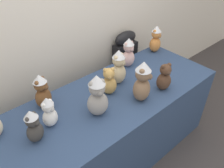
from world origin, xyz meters
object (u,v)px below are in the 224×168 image
(instrument_case, at_px, (124,70))
(teddy_bear_snow, at_px, (49,112))
(teddy_bear_blush, at_px, (128,53))
(teddy_bear_cocoa, at_px, (164,78))
(teddy_bear_chestnut, at_px, (42,91))
(teddy_bear_charcoal, at_px, (34,126))
(teddy_bear_sand, at_px, (119,67))
(teddy_bear_ash, at_px, (97,96))
(teddy_bear_ginger, at_px, (156,39))
(display_table, at_px, (112,127))
(teddy_bear_mocha, at_px, (142,82))
(teddy_bear_honey, at_px, (109,82))

(instrument_case, bearing_deg, teddy_bear_snow, -156.80)
(teddy_bear_blush, bearing_deg, teddy_bear_cocoa, -92.43)
(teddy_bear_chestnut, xyz_separation_m, teddy_bear_charcoal, (-0.20, -0.27, -0.02))
(teddy_bear_sand, relative_size, teddy_bear_charcoal, 1.26)
(teddy_bear_ash, xyz_separation_m, teddy_bear_blush, (0.64, 0.34, -0.02))
(teddy_bear_charcoal, bearing_deg, teddy_bear_chestnut, 27.90)
(teddy_bear_ginger, bearing_deg, display_table, -165.72)
(teddy_bear_cocoa, bearing_deg, teddy_bear_mocha, -172.61)
(teddy_bear_ash, distance_m, teddy_bear_blush, 0.73)
(teddy_bear_mocha, xyz_separation_m, teddy_bear_ash, (-0.37, 0.09, -0.00))
(teddy_bear_mocha, bearing_deg, teddy_bear_cocoa, -34.45)
(display_table, xyz_separation_m, teddy_bear_snow, (-0.54, 0.04, 0.50))
(teddy_bear_sand, relative_size, teddy_bear_snow, 1.31)
(teddy_bear_snow, bearing_deg, teddy_bear_chestnut, 56.17)
(instrument_case, height_order, teddy_bear_charcoal, teddy_bear_charcoal)
(teddy_bear_honey, distance_m, teddy_bear_ginger, 0.89)
(teddy_bear_mocha, bearing_deg, teddy_bear_snow, 135.11)
(display_table, xyz_separation_m, teddy_bear_sand, (0.17, 0.11, 0.54))
(teddy_bear_cocoa, xyz_separation_m, teddy_bear_snow, (-0.93, 0.25, 0.00))
(display_table, xyz_separation_m, teddy_bear_honey, (0.01, 0.04, 0.49))
(display_table, bearing_deg, teddy_bear_ash, -157.17)
(teddy_bear_cocoa, distance_m, teddy_bear_snow, 0.96)
(display_table, xyz_separation_m, teddy_bear_ash, (-0.22, -0.09, 0.55))
(instrument_case, distance_m, teddy_bear_sand, 0.75)
(teddy_bear_sand, distance_m, teddy_bear_ginger, 0.72)
(teddy_bear_honey, xyz_separation_m, teddy_bear_blush, (0.42, 0.21, 0.03))
(teddy_bear_mocha, bearing_deg, teddy_bear_honey, 95.22)
(teddy_bear_ash, relative_size, teddy_bear_ginger, 1.18)
(teddy_bear_honey, xyz_separation_m, teddy_bear_sand, (0.16, 0.06, 0.04))
(teddy_bear_chestnut, relative_size, teddy_bear_charcoal, 1.15)
(teddy_bear_honey, bearing_deg, teddy_bear_mocha, -26.65)
(teddy_bear_mocha, xyz_separation_m, teddy_bear_blush, (0.28, 0.44, -0.03))
(teddy_bear_ginger, bearing_deg, instrument_case, 130.66)
(teddy_bear_blush, bearing_deg, teddy_bear_mocha, -120.29)
(instrument_case, height_order, teddy_bear_cocoa, teddy_bear_cocoa)
(teddy_bear_honey, bearing_deg, teddy_bear_ash, -117.50)
(teddy_bear_cocoa, relative_size, teddy_bear_snow, 1.02)
(teddy_bear_blush, xyz_separation_m, teddy_bear_sand, (-0.26, -0.14, 0.01))
(teddy_bear_ginger, bearing_deg, teddy_bear_sand, -169.79)
(teddy_bear_honey, bearing_deg, teddy_bear_chestnut, -171.63)
(teddy_bear_mocha, relative_size, teddy_bear_chestnut, 1.19)
(teddy_bear_sand, height_order, teddy_bear_charcoal, teddy_bear_sand)
(display_table, height_order, teddy_bear_blush, teddy_bear_blush)
(teddy_bear_mocha, xyz_separation_m, teddy_bear_sand, (0.02, 0.29, -0.01))
(teddy_bear_sand, height_order, teddy_bear_snow, teddy_bear_sand)
(display_table, height_order, teddy_bear_charcoal, teddy_bear_charcoal)
(teddy_bear_cocoa, bearing_deg, teddy_bear_charcoal, -175.52)
(teddy_bear_honey, relative_size, teddy_bear_snow, 1.01)
(teddy_bear_chestnut, height_order, teddy_bear_ginger, same)
(teddy_bear_cocoa, relative_size, teddy_bear_ginger, 0.85)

